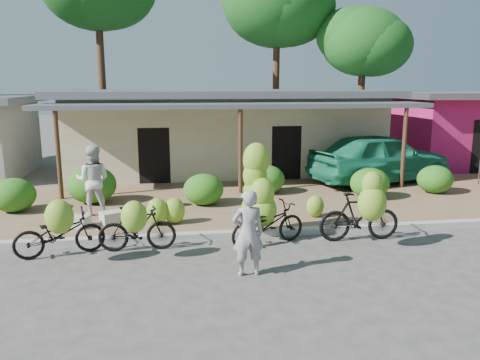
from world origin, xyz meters
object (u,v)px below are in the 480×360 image
Objects in this scene: sack_near at (118,216)px; vendor at (248,233)px; teal_van at (380,158)px; tree_near_right at (359,40)px; bike_far_left at (60,231)px; bike_right at (362,212)px; bystander at (93,180)px; tree_center_right at (273,2)px; bike_center at (262,205)px; sack_far at (74,221)px; bike_left at (137,227)px.

vendor reaches higher than sack_near.
teal_van is (6.00, 7.27, 0.18)m from vendor.
bike_far_left is (-11.90, -13.35, -5.20)m from tree_near_right.
bike_right is 1.02× the size of bystander.
bike_right is (-1.23, -15.44, -7.10)m from tree_center_right.
bystander is 0.36× the size of teal_van.
bystander is at bearing 65.80° from bike_right.
tree_center_right is at bearing -5.27° from teal_van.
bike_center reaches higher than sack_far.
sack_near is 9.58m from teal_van.
vendor is at bearing 133.98° from bystander.
vendor is 5.65m from bystander.
bike_far_left is 0.86× the size of bike_center.
sack_near is at bearing 134.69° from bystander.
sack_far is at bearing 75.30° from bike_right.
vendor is at bearing -125.67° from bike_left.
bike_right is 2.57× the size of sack_far.
bike_left is 1.98× the size of sack_near.
tree_near_right reaches higher than teal_van.
bike_right is (6.67, -0.08, 0.16)m from bike_far_left.
tree_center_right reaches higher than bike_right.
tree_near_right reaches higher than sack_near.
tree_near_right is 15.27m from bike_right.
tree_near_right is at bearing -49.16° from bike_center.
tree_near_right reaches higher than vendor.
bystander reaches higher than bike_left.
bike_left is at bearing 120.45° from bystander.
bike_center is at bearing 80.16° from bike_right.
teal_van is at bearing -157.73° from bystander.
bike_right is 3.24m from vendor.
vendor is at bearing 124.13° from teal_van.
tree_near_right is 9.21m from teal_van.
tree_near_right is (4.00, -2.00, -2.06)m from tree_center_right.
bike_center is at bearing -26.17° from sack_near.
bystander is (-3.50, 4.43, 0.23)m from vendor.
bystander reaches higher than bike_right.
vendor is (2.80, -3.56, 0.57)m from sack_near.
tree_near_right is 9.87× the size of sack_far.
bike_left is (-10.31, -13.32, -5.18)m from tree_near_right.
sack_far is at bearing 52.91° from bike_center.
vendor reaches higher than sack_far.
bike_center is 1.21× the size of bystander.
teal_van is (9.84, 3.96, 0.76)m from sack_far.
sack_far is at bearing 79.03° from bystander.
tree_center_right is 17.03m from bike_right.
bike_left is 2.25× the size of sack_far.
bike_center is (2.82, 0.30, 0.30)m from bike_left.
tree_near_right is 4.39× the size of bike_left.
tree_near_right is 17.66m from vendor.
bike_left is at bearing -112.37° from tree_center_right.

